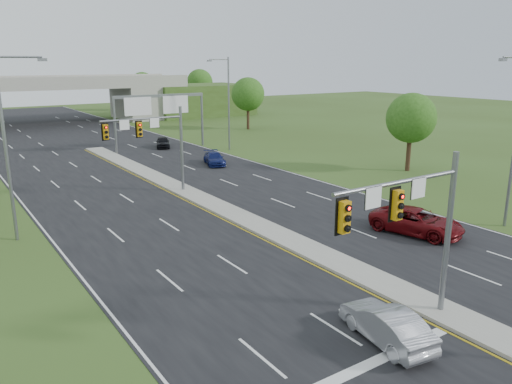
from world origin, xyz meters
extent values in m
plane|color=#34491A|center=(0.00, 0.00, 0.00)|extent=(240.00, 240.00, 0.00)
cube|color=black|center=(0.00, 35.00, 0.01)|extent=(24.00, 160.00, 0.02)
cube|color=gray|center=(0.00, 23.00, 0.10)|extent=(2.00, 54.00, 0.16)
cube|color=gold|center=(-1.15, 23.00, 0.03)|extent=(0.12, 54.00, 0.01)
cube|color=gold|center=(1.15, 23.00, 0.03)|extent=(0.12, 54.00, 0.01)
cube|color=silver|center=(-11.80, 35.00, 0.03)|extent=(0.12, 160.00, 0.01)
cube|color=silver|center=(11.80, 35.00, 0.03)|extent=(0.12, 160.00, 0.01)
cube|color=silver|center=(-6.50, -1.00, 0.03)|extent=(10.50, 0.50, 0.01)
cylinder|color=slate|center=(0.00, 0.00, 3.50)|extent=(0.24, 0.24, 7.00)
cylinder|color=slate|center=(-3.25, 0.00, 6.20)|extent=(6.50, 0.16, 0.16)
cube|color=#C8870C|center=(-3.58, -0.25, 5.45)|extent=(0.35, 0.25, 1.10)
cube|color=#C8870C|center=(-6.17, -0.25, 5.45)|extent=(0.35, 0.25, 1.10)
cube|color=black|center=(-3.58, -0.11, 5.45)|extent=(0.55, 0.04, 1.30)
cube|color=black|center=(-6.17, -0.11, 5.45)|extent=(0.55, 0.04, 1.30)
sphere|color=#FF0C05|center=(-3.58, -0.38, 5.80)|extent=(0.20, 0.20, 0.20)
sphere|color=#FF0C05|center=(-6.17, -0.38, 5.80)|extent=(0.20, 0.20, 0.20)
cube|color=white|center=(-4.68, -0.10, 5.85)|extent=(0.75, 0.04, 0.75)
cube|color=white|center=(-2.27, -0.10, 5.85)|extent=(0.75, 0.04, 0.75)
cylinder|color=slate|center=(0.00, 25.00, 3.50)|extent=(0.24, 0.24, 7.00)
cylinder|color=slate|center=(-3.25, 25.00, 6.20)|extent=(6.50, 0.16, 0.16)
cube|color=#C8870C|center=(-3.58, 24.75, 5.45)|extent=(0.35, 0.25, 1.10)
cube|color=#C8870C|center=(-6.17, 24.75, 5.45)|extent=(0.35, 0.25, 1.10)
cube|color=black|center=(-3.58, 24.89, 5.45)|extent=(0.55, 0.04, 1.30)
cube|color=black|center=(-6.17, 24.89, 5.45)|extent=(0.55, 0.04, 1.30)
sphere|color=#FF0C05|center=(-3.58, 24.62, 5.80)|extent=(0.20, 0.20, 0.20)
sphere|color=#FF0C05|center=(-6.17, 24.62, 5.80)|extent=(0.20, 0.20, 0.20)
cube|color=white|center=(-4.68, 24.90, 5.85)|extent=(0.75, 0.04, 0.75)
cube|color=white|center=(-2.27, 24.90, 5.85)|extent=(0.75, 0.04, 0.75)
cylinder|color=slate|center=(1.20, 45.00, 3.30)|extent=(0.28, 0.28, 6.60)
cylinder|color=slate|center=(12.50, 45.00, 3.30)|extent=(0.28, 0.28, 6.60)
cube|color=slate|center=(6.85, 45.00, 6.50)|extent=(11.50, 0.35, 0.35)
cube|color=#0D6029|center=(4.00, 44.80, 5.40)|extent=(3.20, 0.08, 2.00)
cube|color=#0D6029|center=(8.80, 44.80, 5.40)|extent=(3.20, 0.08, 2.00)
cube|color=silver|center=(4.00, 44.75, 5.40)|extent=(3.30, 0.03, 2.10)
cube|color=silver|center=(8.80, 44.75, 5.40)|extent=(3.30, 0.03, 2.10)
cube|color=gray|center=(17.00, 80.00, 3.00)|extent=(6.00, 12.00, 6.00)
cube|color=#34491A|center=(30.00, 80.00, 3.00)|extent=(20.00, 14.00, 6.00)
cube|color=gray|center=(0.00, 80.00, 6.60)|extent=(50.00, 12.00, 1.20)
cube|color=gray|center=(0.00, 74.20, 7.65)|extent=(50.00, 0.40, 0.90)
cube|color=gray|center=(0.00, 85.80, 7.65)|extent=(50.00, 0.40, 0.90)
cylinder|color=slate|center=(-13.50, 20.00, 5.50)|extent=(0.20, 0.20, 11.00)
cylinder|color=slate|center=(-12.25, 20.00, 10.70)|extent=(2.50, 0.12, 0.12)
cube|color=slate|center=(-11.00, 20.00, 10.55)|extent=(0.50, 0.25, 0.18)
cube|color=slate|center=(11.00, 5.00, 10.55)|extent=(0.50, 0.25, 0.18)
cylinder|color=slate|center=(13.50, 40.00, 5.50)|extent=(0.20, 0.20, 11.00)
cylinder|color=slate|center=(12.25, 40.00, 10.70)|extent=(2.50, 0.12, 0.12)
cube|color=slate|center=(11.00, 40.00, 10.55)|extent=(0.50, 0.25, 0.18)
cylinder|color=#382316|center=(22.00, 20.00, 2.00)|extent=(0.44, 0.44, 4.00)
sphere|color=#244D14|center=(22.00, 20.00, 5.20)|extent=(4.80, 4.80, 4.80)
cylinder|color=#382316|center=(26.00, 55.00, 2.12)|extent=(0.44, 0.44, 4.25)
sphere|color=#244D14|center=(26.00, 55.00, 5.53)|extent=(5.20, 5.20, 5.20)
cylinder|color=#382316|center=(24.00, 94.00, 2.12)|extent=(0.44, 0.44, 4.25)
sphere|color=#244D14|center=(24.00, 94.00, 5.53)|extent=(5.60, 5.60, 5.60)
cylinder|color=#382316|center=(38.00, 94.00, 2.25)|extent=(0.44, 0.44, 4.50)
sphere|color=#244D14|center=(38.00, 94.00, 5.85)|extent=(6.00, 6.00, 6.00)
imported|color=#A3A4AB|center=(-3.72, -0.26, 0.72)|extent=(2.12, 4.43, 1.40)
imported|color=#58080C|center=(7.41, 7.24, 0.81)|extent=(4.04, 6.19, 1.58)
imported|color=#0C154A|center=(7.61, 33.24, 0.65)|extent=(3.06, 4.71, 1.27)
imported|color=black|center=(7.53, 46.21, 0.69)|extent=(2.98, 4.27, 1.35)
camera|label=1|loc=(-17.41, -11.67, 10.43)|focal=35.00mm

